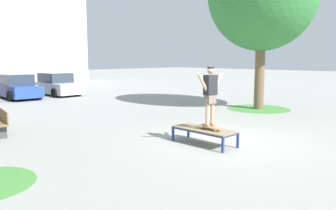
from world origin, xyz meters
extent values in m
plane|color=#999993|center=(0.00, 0.00, 0.00)|extent=(120.00, 120.00, 0.00)
cube|color=navy|center=(-1.12, 1.16, 0.19)|extent=(0.06, 0.06, 0.38)
cube|color=navy|center=(-0.42, 1.16, 0.19)|extent=(0.06, 0.06, 0.38)
cube|color=navy|center=(-1.11, -0.68, 0.19)|extent=(0.06, 0.06, 0.38)
cube|color=navy|center=(-0.41, -0.68, 0.19)|extent=(0.06, 0.06, 0.38)
cylinder|color=navy|center=(-1.11, 0.24, 0.41)|extent=(0.06, 1.90, 0.05)
cylinder|color=navy|center=(-0.41, 0.24, 0.41)|extent=(0.06, 1.90, 0.05)
cylinder|color=navy|center=(-0.77, 1.16, 0.41)|extent=(0.76, 0.06, 0.05)
cylinder|color=navy|center=(-0.76, -0.68, 0.41)|extent=(0.76, 0.06, 0.05)
cube|color=#847051|center=(-0.76, 0.24, 0.45)|extent=(0.77, 1.91, 0.03)
cube|color=#9E754C|center=(-0.76, 0.04, 0.54)|extent=(0.27, 0.82, 0.02)
cylinder|color=silver|center=(-0.81, 0.33, 0.49)|extent=(0.04, 0.06, 0.06)
cylinder|color=silver|center=(-0.66, 0.31, 0.49)|extent=(0.04, 0.06, 0.06)
cylinder|color=silver|center=(-0.86, -0.23, 0.49)|extent=(0.04, 0.06, 0.06)
cylinder|color=silver|center=(-0.71, -0.24, 0.49)|extent=(0.04, 0.06, 0.06)
cylinder|color=tan|center=(-0.86, 0.05, 0.96)|extent=(0.11, 0.11, 0.82)
cube|color=#99704C|center=(-0.86, 0.10, 0.59)|extent=(0.12, 0.25, 0.07)
cylinder|color=tan|center=(-0.66, 0.03, 0.96)|extent=(0.11, 0.11, 0.82)
cube|color=#99704C|center=(-0.66, 0.08, 0.59)|extent=(0.12, 0.25, 0.07)
cube|color=#756B5B|center=(-0.76, 0.04, 1.34)|extent=(0.32, 0.23, 0.24)
cube|color=#232328|center=(-0.76, 0.04, 1.74)|extent=(0.38, 0.25, 0.56)
cylinder|color=tan|center=(-1.06, 0.07, 1.81)|extent=(0.40, 0.12, 0.52)
cylinder|color=tan|center=(-0.46, 0.01, 1.81)|extent=(0.40, 0.12, 0.52)
sphere|color=tan|center=(-0.76, 0.04, 2.15)|extent=(0.20, 0.20, 0.20)
cylinder|color=black|center=(-0.76, 0.04, 2.22)|extent=(0.19, 0.19, 0.05)
cylinder|color=brown|center=(6.51, 2.80, 1.67)|extent=(0.47, 0.47, 3.34)
cylinder|color=#47893D|center=(6.51, 2.80, 0.00)|extent=(3.07, 3.07, 0.01)
cube|color=#28479E|center=(-0.33, 15.63, 0.51)|extent=(1.84, 4.25, 0.70)
cube|color=#2D3847|center=(-0.32, 15.78, 1.18)|extent=(1.63, 2.15, 0.64)
cylinder|color=black|center=(0.48, 14.30, 0.30)|extent=(0.24, 0.61, 0.60)
cylinder|color=black|center=(-1.22, 14.35, 0.30)|extent=(0.24, 0.61, 0.60)
cylinder|color=black|center=(0.57, 16.90, 0.30)|extent=(0.24, 0.61, 0.60)
cube|color=silver|center=(2.28, 15.64, 0.51)|extent=(1.82, 4.25, 0.70)
cube|color=#2D3847|center=(2.28, 15.79, 1.18)|extent=(1.62, 2.14, 0.64)
cylinder|color=black|center=(3.17, 14.36, 0.30)|extent=(0.24, 0.61, 0.60)
cylinder|color=black|center=(1.47, 14.31, 0.30)|extent=(0.24, 0.61, 0.60)
cylinder|color=black|center=(3.09, 16.96, 0.30)|extent=(0.24, 0.61, 0.60)
cylinder|color=black|center=(1.39, 16.91, 0.30)|extent=(0.24, 0.61, 0.60)
cube|color=brown|center=(-4.42, 5.98, 0.65)|extent=(0.42, 2.38, 0.36)
cube|color=#424247|center=(-4.77, 5.07, 0.20)|extent=(0.38, 0.14, 0.40)
camera|label=1|loc=(-8.16, -5.85, 2.47)|focal=35.96mm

